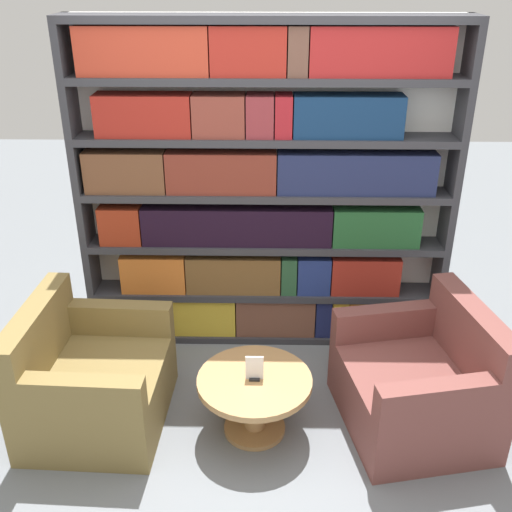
% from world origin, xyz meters
% --- Properties ---
extents(ground_plane, '(14.00, 14.00, 0.00)m').
position_xyz_m(ground_plane, '(0.00, 0.00, 0.00)').
color(ground_plane, slate).
extents(bookshelf, '(2.61, 0.30, 2.33)m').
position_xyz_m(bookshelf, '(-0.01, 1.40, 1.16)').
color(bookshelf, silver).
rests_on(bookshelf, ground_plane).
extents(armchair_left, '(0.84, 0.94, 0.80)m').
position_xyz_m(armchair_left, '(-1.06, 0.41, 0.28)').
color(armchair_left, olive).
rests_on(armchair_left, ground_plane).
extents(armchair_right, '(0.96, 1.04, 0.80)m').
position_xyz_m(armchair_right, '(0.96, 0.41, 0.28)').
color(armchair_right, brown).
rests_on(armchair_right, ground_plane).
extents(coffee_table, '(0.69, 0.69, 0.39)m').
position_xyz_m(coffee_table, '(-0.05, 0.32, 0.28)').
color(coffee_table, '#AD7F4C').
rests_on(coffee_table, ground_plane).
extents(table_sign, '(0.11, 0.06, 0.16)m').
position_xyz_m(table_sign, '(-0.05, 0.32, 0.46)').
color(table_sign, black).
rests_on(table_sign, coffee_table).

